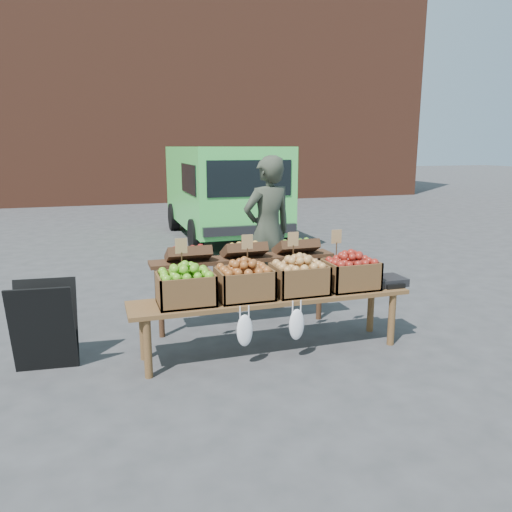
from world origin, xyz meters
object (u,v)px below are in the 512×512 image
object	(u,v)px
crate_russet_pears	(244,284)
crate_red_apples	(299,279)
delivery_van	(222,193)
back_table	(244,282)
weighing_scale	(387,281)
display_bench	(272,324)
crate_green_apples	(350,275)
vendor	(268,231)
chalkboard_sign	(44,326)
crate_golden_apples	(186,289)

from	to	relation	value
crate_russet_pears	crate_red_apples	size ratio (longest dim) A/B	1.00
delivery_van	back_table	size ratio (longest dim) A/B	2.08
back_table	weighing_scale	size ratio (longest dim) A/B	6.18
display_bench	crate_green_apples	bearing A→B (deg)	0.00
crate_green_apples	vendor	bearing A→B (deg)	103.69
vendor	crate_green_apples	size ratio (longest dim) A/B	3.71
chalkboard_sign	crate_green_apples	distance (m)	2.90
crate_green_apples	display_bench	bearing A→B (deg)	180.00
chalkboard_sign	crate_russet_pears	bearing A→B (deg)	-3.18
crate_golden_apples	crate_red_apples	xyz separation A→B (m)	(1.10, 0.00, 0.00)
back_table	delivery_van	bearing A→B (deg)	78.21
crate_golden_apples	crate_red_apples	size ratio (longest dim) A/B	1.00
delivery_van	weighing_scale	distance (m)	6.21
delivery_van	vendor	size ratio (longest dim) A/B	2.35
delivery_van	crate_green_apples	bearing A→B (deg)	-91.99
delivery_van	crate_russet_pears	size ratio (longest dim) A/B	8.73
chalkboard_sign	crate_russet_pears	size ratio (longest dim) A/B	1.62
delivery_van	crate_green_apples	distance (m)	6.21
crate_red_apples	weighing_scale	distance (m)	0.98
back_table	crate_red_apples	distance (m)	0.82
crate_golden_apples	crate_green_apples	xyz separation A→B (m)	(1.65, 0.00, 0.00)
crate_red_apples	crate_green_apples	bearing A→B (deg)	0.00
chalkboard_sign	crate_red_apples	world-z (taller)	crate_red_apples
crate_russet_pears	crate_red_apples	distance (m)	0.55
vendor	chalkboard_sign	xyz separation A→B (m)	(-2.51, -1.21, -0.52)
crate_russet_pears	delivery_van	bearing A→B (deg)	77.70
crate_red_apples	crate_green_apples	size ratio (longest dim) A/B	1.00
vendor	weighing_scale	xyz separation A→B (m)	(0.78, -1.47, -0.32)
back_table	crate_golden_apples	xyz separation A→B (m)	(-0.76, -0.72, 0.19)
crate_golden_apples	crate_green_apples	world-z (taller)	same
delivery_van	weighing_scale	xyz separation A→B (m)	(0.17, -6.20, -0.37)
vendor	crate_russet_pears	bearing A→B (deg)	49.41
back_table	chalkboard_sign	bearing A→B (deg)	-166.93
display_bench	crate_red_apples	distance (m)	0.51
delivery_van	crate_green_apples	size ratio (longest dim) A/B	8.73
back_table	crate_golden_apples	size ratio (longest dim) A/B	4.20
crate_green_apples	back_table	bearing A→B (deg)	141.07
display_bench	crate_russet_pears	bearing A→B (deg)	180.00
chalkboard_sign	crate_russet_pears	world-z (taller)	crate_russet_pears
crate_russet_pears	weighing_scale	size ratio (longest dim) A/B	1.47
crate_golden_apples	crate_russet_pears	size ratio (longest dim) A/B	1.00
crate_red_apples	crate_green_apples	xyz separation A→B (m)	(0.55, 0.00, 0.00)
chalkboard_sign	delivery_van	bearing A→B (deg)	67.46
display_bench	crate_russet_pears	world-z (taller)	crate_russet_pears
crate_russet_pears	weighing_scale	distance (m)	1.53
vendor	crate_red_apples	size ratio (longest dim) A/B	3.71
crate_golden_apples	crate_green_apples	bearing A→B (deg)	0.00
back_table	display_bench	size ratio (longest dim) A/B	0.78
vendor	crate_russet_pears	distance (m)	1.66
vendor	back_table	distance (m)	1.01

